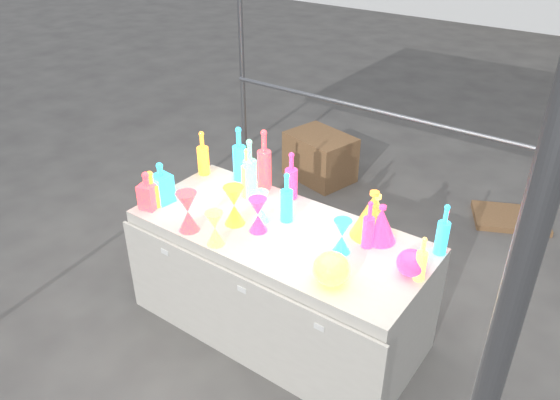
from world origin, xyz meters
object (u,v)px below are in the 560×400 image
Objects in this scene: bottle_0 at (203,153)px; cardboard_box_closed at (320,157)px; display_table at (279,280)px; hourglass_0 at (188,212)px; decanter_0 at (151,189)px.

cardboard_box_closed is at bearing 91.53° from bottle_0.
bottle_0 is (-0.85, 0.27, 0.54)m from display_table.
hourglass_0 is (0.42, -0.58, -0.04)m from bottle_0.
cardboard_box_closed is (-0.89, 1.91, -0.15)m from display_table.
decanter_0 is (0.04, -0.51, -0.04)m from bottle_0.
decanter_0 is at bearing -85.77° from bottle_0.
decanter_0 is at bearing -163.50° from display_table.
decanter_0 is (0.08, -2.15, 0.65)m from cardboard_box_closed.
cardboard_box_closed is 2.51× the size of decanter_0.
hourglass_0 is at bearing -64.13° from cardboard_box_closed.
decanter_0 is at bearing 169.86° from hourglass_0.
hourglass_0 reaches higher than display_table.
hourglass_0 is (0.46, -2.22, 0.65)m from cardboard_box_closed.
bottle_0 is (0.04, -1.64, 0.69)m from cardboard_box_closed.
bottle_0 is at bearing 118.68° from decanter_0.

